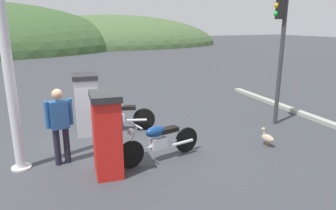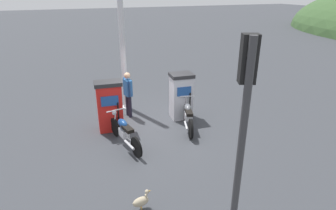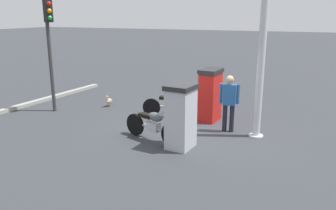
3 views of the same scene
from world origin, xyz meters
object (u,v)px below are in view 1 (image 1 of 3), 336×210
Objects in this scene: motorcycle_far_pump at (119,115)px; wandering_duck at (267,138)px; fuel_pump_far at (87,104)px; canopy_support_pole at (7,57)px; roadside_traffic_light at (280,37)px; motorcycle_near_pump at (159,140)px; attendant_person at (60,122)px; fuel_pump_near at (107,133)px.

motorcycle_far_pump is 3.97m from wandering_duck.
canopy_support_pole is at bearing -135.50° from fuel_pump_far.
fuel_pump_far is 0.44× the size of roadside_traffic_light.
wandering_duck is (2.73, -0.32, -0.25)m from motorcycle_near_pump.
attendant_person reaches higher than fuel_pump_far.
fuel_pump_near is 0.82× the size of motorcycle_near_pump.
roadside_traffic_light is at bearing 2.03° from canopy_support_pole.
motorcycle_far_pump is 4.25× the size of wandering_duck.
roadside_traffic_light is at bearing -15.59° from motorcycle_far_pump.
attendant_person is at bearing 168.27° from wandering_duck.
fuel_pump_far is at bearing 44.50° from canopy_support_pole.
canopy_support_pole is (-2.47, -1.47, 1.86)m from motorcycle_far_pump.
attendant_person is (-1.97, 0.65, 0.48)m from motorcycle_near_pump.
fuel_pump_near is at bearing -45.39° from attendant_person.
motorcycle_far_pump is at bearing 30.71° from canopy_support_pole.
roadside_traffic_light is at bearing 44.36° from wandering_duck.
canopy_support_pole is at bearing 164.98° from motorcycle_near_pump.
fuel_pump_near is at bearing -171.92° from motorcycle_near_pump.
attendant_person is 4.85m from wandering_duck.
fuel_pump_far reaches higher than motorcycle_far_pump.
motorcycle_far_pump is (-0.32, 2.22, -0.01)m from motorcycle_near_pump.
fuel_pump_near is 0.35× the size of canopy_support_pole.
attendant_person is at bearing 134.61° from fuel_pump_near.
fuel_pump_near is at bearing -109.44° from motorcycle_far_pump.
attendant_person is at bearing -115.33° from fuel_pump_far.
attendant_person is 1.61m from canopy_support_pole.
motorcycle_near_pump is at bearing -166.31° from roadside_traffic_light.
roadside_traffic_light is (6.04, 0.34, 1.62)m from attendant_person.
canopy_support_pole is (-5.52, 1.07, 2.10)m from wandering_duck.
roadside_traffic_light reaches higher than motorcycle_near_pump.
wandering_duck is 0.12× the size of roadside_traffic_light.
canopy_support_pole reaches higher than wandering_duck.
roadside_traffic_light is (5.23, -1.36, 1.73)m from fuel_pump_far.
fuel_pump_near is 0.88× the size of motorcycle_far_pump.
attendant_person is 6.26m from roadside_traffic_light.
motorcycle_far_pump is at bearing 140.18° from wandering_duck.
fuel_pump_far is 3.71× the size of wandering_duck.
attendant_person reaches higher than motorcycle_far_pump.
fuel_pump_near reaches higher than fuel_pump_far.
canopy_support_pole reaches higher than fuel_pump_near.
roadside_traffic_light is (4.39, -1.23, 2.12)m from motorcycle_far_pump.
motorcycle_far_pump is (0.84, 2.38, -0.39)m from fuel_pump_near.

